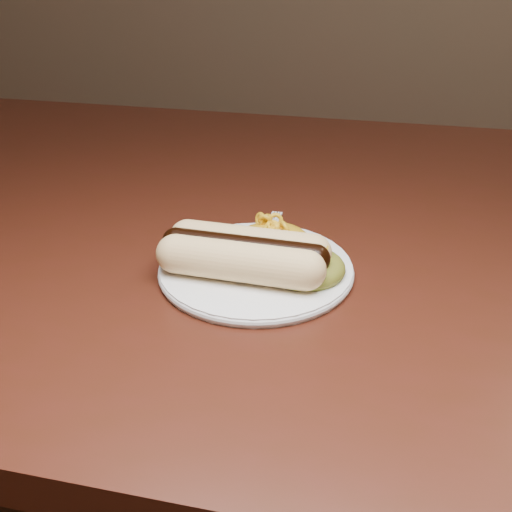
# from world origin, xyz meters

# --- Properties ---
(table) EXTENTS (1.60, 0.90, 0.75)m
(table) POSITION_xyz_m (0.00, 0.00, 0.66)
(table) COLOR #36130C
(table) RESTS_ON floor
(plate) EXTENTS (0.25, 0.25, 0.01)m
(plate) POSITION_xyz_m (-0.08, -0.16, 0.76)
(plate) COLOR white
(plate) RESTS_ON table
(hotdog) EXTENTS (0.15, 0.08, 0.04)m
(hotdog) POSITION_xyz_m (-0.09, -0.17, 0.78)
(hotdog) COLOR #FFCD87
(hotdog) RESTS_ON plate
(mac_and_cheese) EXTENTS (0.09, 0.09, 0.03)m
(mac_and_cheese) POSITION_xyz_m (-0.08, -0.10, 0.78)
(mac_and_cheese) COLOR yellow
(mac_and_cheese) RESTS_ON plate
(sour_cream) EXTENTS (0.06, 0.06, 0.03)m
(sour_cream) POSITION_xyz_m (-0.16, -0.14, 0.78)
(sour_cream) COLOR white
(sour_cream) RESTS_ON plate
(taco_salad) EXTENTS (0.09, 0.08, 0.04)m
(taco_salad) POSITION_xyz_m (-0.03, -0.16, 0.78)
(taco_salad) COLOR #A05A24
(taco_salad) RESTS_ON plate
(fork) EXTENTS (0.06, 0.15, 0.00)m
(fork) POSITION_xyz_m (-0.09, -0.09, 0.75)
(fork) COLOR white
(fork) RESTS_ON table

